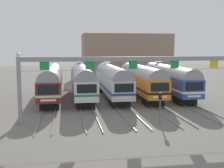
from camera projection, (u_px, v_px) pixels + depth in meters
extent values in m
plane|color=slate|center=(112.00, 98.00, 43.34)|extent=(160.00, 160.00, 0.00)
cube|color=gray|center=(52.00, 84.00, 58.50)|extent=(0.07, 70.00, 0.15)
cube|color=gray|center=(59.00, 84.00, 58.72)|extent=(0.07, 70.00, 0.15)
cube|color=gray|center=(74.00, 84.00, 59.18)|extent=(0.07, 70.00, 0.15)
cube|color=gray|center=(81.00, 84.00, 59.41)|extent=(0.07, 70.00, 0.15)
cube|color=gray|center=(95.00, 84.00, 59.87)|extent=(0.07, 70.00, 0.15)
cube|color=gray|center=(102.00, 83.00, 60.10)|extent=(0.07, 70.00, 0.15)
cube|color=gray|center=(116.00, 83.00, 60.56)|extent=(0.07, 70.00, 0.15)
cube|color=gray|center=(123.00, 83.00, 60.78)|extent=(0.07, 70.00, 0.15)
cube|color=gray|center=(137.00, 83.00, 61.24)|extent=(0.07, 70.00, 0.15)
cube|color=gray|center=(143.00, 83.00, 61.47)|extent=(0.07, 70.00, 0.15)
cube|color=maroon|center=(52.00, 84.00, 41.69)|extent=(2.85, 18.00, 2.35)
cube|color=beige|center=(52.00, 86.00, 41.73)|extent=(2.88, 18.02, 0.28)
cylinder|color=gray|center=(51.00, 76.00, 41.54)|extent=(2.74, 17.64, 2.74)
cube|color=black|center=(48.00, 90.00, 32.79)|extent=(2.28, 0.06, 1.03)
cube|color=silver|center=(48.00, 100.00, 32.94)|extent=(1.71, 0.05, 0.24)
cube|color=black|center=(50.00, 104.00, 35.72)|extent=(2.28, 2.60, 1.05)
cube|color=black|center=(54.00, 90.00, 48.07)|extent=(2.28, 2.60, 1.05)
cube|color=white|center=(82.00, 83.00, 42.37)|extent=(2.85, 18.00, 2.35)
cube|color=#198C4C|center=(82.00, 86.00, 42.42)|extent=(2.88, 18.02, 0.28)
cylinder|color=gray|center=(82.00, 75.00, 42.23)|extent=(2.74, 17.64, 2.74)
cube|color=black|center=(87.00, 89.00, 33.48)|extent=(2.28, 0.06, 1.03)
cube|color=silver|center=(87.00, 99.00, 33.63)|extent=(1.71, 0.05, 0.24)
cube|color=black|center=(85.00, 103.00, 36.41)|extent=(2.28, 2.60, 1.05)
cube|color=black|center=(80.00, 89.00, 48.76)|extent=(2.28, 2.60, 1.05)
cube|color=#4C4C51|center=(80.00, 63.00, 46.98)|extent=(1.10, 1.10, 0.20)
cube|color=silver|center=(112.00, 83.00, 43.06)|extent=(2.85, 18.00, 2.35)
cube|color=navy|center=(112.00, 85.00, 43.10)|extent=(2.88, 18.02, 0.28)
cylinder|color=gray|center=(112.00, 75.00, 42.92)|extent=(2.74, 17.64, 2.74)
cube|color=black|center=(124.00, 88.00, 34.17)|extent=(2.28, 0.06, 1.03)
cube|color=silver|center=(124.00, 98.00, 34.32)|extent=(1.71, 0.05, 0.24)
cube|color=black|center=(120.00, 102.00, 37.10)|extent=(2.28, 2.60, 1.05)
cube|color=black|center=(106.00, 88.00, 49.44)|extent=(2.28, 2.60, 1.05)
cube|color=#4C4C51|center=(107.00, 63.00, 47.66)|extent=(1.10, 1.10, 0.20)
cube|color=orange|center=(141.00, 82.00, 43.75)|extent=(2.85, 18.00, 2.35)
cube|color=black|center=(141.00, 85.00, 43.79)|extent=(2.88, 18.02, 0.28)
cylinder|color=gray|center=(141.00, 74.00, 43.60)|extent=(2.74, 17.64, 2.74)
cube|color=black|center=(160.00, 87.00, 34.85)|extent=(2.28, 0.06, 1.03)
cube|color=silver|center=(160.00, 97.00, 35.00)|extent=(1.71, 0.05, 0.24)
cube|color=black|center=(153.00, 101.00, 37.78)|extent=(2.28, 2.60, 1.05)
cube|color=black|center=(131.00, 88.00, 50.13)|extent=(2.28, 2.60, 1.05)
cube|color=#4C4C51|center=(133.00, 62.00, 48.35)|extent=(1.10, 1.10, 0.20)
cube|color=#284C9E|center=(169.00, 82.00, 44.44)|extent=(2.85, 18.00, 2.35)
cube|color=white|center=(169.00, 84.00, 44.48)|extent=(2.88, 18.02, 0.28)
cylinder|color=gray|center=(169.00, 74.00, 44.29)|extent=(2.74, 17.64, 2.74)
cube|color=black|center=(195.00, 86.00, 35.54)|extent=(2.28, 0.06, 1.03)
cube|color=silver|center=(194.00, 96.00, 35.69)|extent=(1.71, 0.05, 0.24)
cube|color=black|center=(185.00, 100.00, 38.47)|extent=(2.28, 2.60, 1.05)
cube|color=black|center=(156.00, 87.00, 50.82)|extent=(2.28, 2.60, 1.05)
cube|color=#4C4C51|center=(159.00, 62.00, 49.04)|extent=(1.10, 1.10, 0.20)
cube|color=gray|center=(19.00, 91.00, 27.96)|extent=(0.36, 0.36, 6.50)
cube|color=gray|center=(133.00, 59.00, 29.34)|extent=(22.26, 0.32, 0.44)
cube|color=#198C3F|center=(44.00, 66.00, 28.04)|extent=(0.90, 0.08, 0.80)
cube|color=#198C3F|center=(90.00, 65.00, 28.73)|extent=(0.90, 0.08, 0.80)
cube|color=#198C3F|center=(133.00, 65.00, 29.41)|extent=(0.90, 0.08, 0.80)
cube|color=#198C3F|center=(175.00, 65.00, 30.10)|extent=(0.90, 0.08, 0.80)
cube|color=yellow|center=(214.00, 64.00, 30.79)|extent=(0.90, 0.08, 0.80)
sphere|color=white|center=(18.00, 54.00, 27.52)|extent=(0.44, 0.44, 0.44)
cylinder|color=#3F382D|center=(133.00, 70.00, 29.47)|extent=(22.26, 0.03, 0.03)
cylinder|color=#59595E|center=(160.00, 108.00, 28.16)|extent=(0.12, 0.12, 3.11)
cube|color=black|center=(160.00, 96.00, 28.01)|extent=(0.28, 0.24, 0.60)
sphere|color=red|center=(161.00, 96.00, 27.87)|extent=(0.18, 0.18, 0.18)
cube|color=gray|center=(126.00, 55.00, 77.87)|extent=(23.06, 10.00, 10.91)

